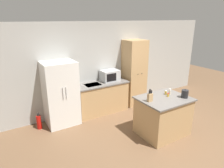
{
  "coord_description": "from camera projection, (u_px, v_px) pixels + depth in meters",
  "views": [
    {
      "loc": [
        -3.19,
        -2.8,
        2.69
      ],
      "look_at": [
        -0.64,
        1.4,
        1.05
      ],
      "focal_mm": 32.0,
      "sensor_mm": 36.0,
      "label": 1
    }
  ],
  "objects": [
    {
      "name": "spice_bottle_tall_dark",
      "position": [
        166.0,
        93.0,
        4.81
      ],
      "size": [
        0.05,
        0.05,
        0.1
      ],
      "color": "gold",
      "rests_on": "kitchen_island"
    },
    {
      "name": "refrigerator",
      "position": [
        61.0,
        94.0,
        5.12
      ],
      "size": [
        0.81,
        0.69,
        1.67
      ],
      "color": "white",
      "rests_on": "ground_plane"
    },
    {
      "name": "kitchen_island",
      "position": [
        163.0,
        116.0,
        4.76
      ],
      "size": [
        1.16,
        0.93,
        0.92
      ],
      "color": "tan",
      "rests_on": "ground_plane"
    },
    {
      "name": "fire_extinguisher",
      "position": [
        39.0,
        122.0,
        5.03
      ],
      "size": [
        0.12,
        0.12,
        0.42
      ],
      "color": "red",
      "rests_on": "ground_plane"
    },
    {
      "name": "back_counter",
      "position": [
        102.0,
        97.0,
        5.87
      ],
      "size": [
        1.56,
        0.62,
        0.91
      ],
      "color": "tan",
      "rests_on": "ground_plane"
    },
    {
      "name": "spice_bottle_amber_oil",
      "position": [
        168.0,
        95.0,
        4.68
      ],
      "size": [
        0.05,
        0.05,
        0.09
      ],
      "color": "gold",
      "rests_on": "kitchen_island"
    },
    {
      "name": "kettle",
      "position": [
        185.0,
        94.0,
        4.61
      ],
      "size": [
        0.16,
        0.16,
        0.21
      ],
      "color": "#232326",
      "rests_on": "kitchen_island"
    },
    {
      "name": "ground_plane",
      "position": [
        166.0,
        138.0,
        4.69
      ],
      "size": [
        14.0,
        14.0,
        0.0
      ],
      "primitive_type": "plane",
      "color": "brown"
    },
    {
      "name": "wall_back",
      "position": [
        114.0,
        65.0,
        6.17
      ],
      "size": [
        7.2,
        0.06,
        2.6
      ],
      "color": "#B2B2AD",
      "rests_on": "ground_plane"
    },
    {
      "name": "pantry_cabinet",
      "position": [
        134.0,
        73.0,
        6.28
      ],
      "size": [
        0.64,
        0.57,
        2.06
      ],
      "color": "tan",
      "rests_on": "ground_plane"
    },
    {
      "name": "knife_block",
      "position": [
        150.0,
        97.0,
        4.39
      ],
      "size": [
        0.11,
        0.07,
        0.29
      ],
      "color": "tan",
      "rests_on": "kitchen_island"
    },
    {
      "name": "microwave",
      "position": [
        110.0,
        75.0,
        5.89
      ],
      "size": [
        0.52,
        0.41,
        0.32
      ],
      "color": "#B2B5B7",
      "rests_on": "back_counter"
    },
    {
      "name": "spice_bottle_short_red",
      "position": [
        170.0,
        92.0,
        4.77
      ],
      "size": [
        0.06,
        0.06,
        0.16
      ],
      "color": "beige",
      "rests_on": "kitchen_island"
    }
  ]
}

